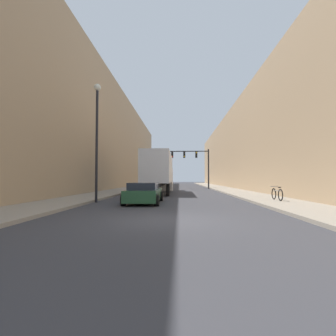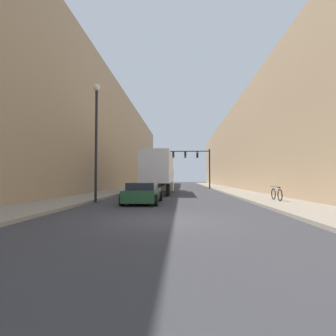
# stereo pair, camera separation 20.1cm
# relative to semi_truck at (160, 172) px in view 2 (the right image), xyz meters

# --- Properties ---
(ground_plane) EXTENTS (200.00, 200.00, 0.00)m
(ground_plane) POSITION_rel_semi_truck_xyz_m (1.61, -17.64, -2.19)
(ground_plane) COLOR #38383D
(sidewalk_right) EXTENTS (3.23, 80.00, 0.15)m
(sidewalk_right) POSITION_rel_semi_truck_xyz_m (8.08, 12.36, -2.12)
(sidewalk_right) COLOR gray
(sidewalk_right) RESTS_ON ground
(sidewalk_left) EXTENTS (3.23, 80.00, 0.15)m
(sidewalk_left) POSITION_rel_semi_truck_xyz_m (-4.86, 12.36, -2.12)
(sidewalk_left) COLOR gray
(sidewalk_left) RESTS_ON ground
(building_right) EXTENTS (6.00, 80.00, 11.92)m
(building_right) POSITION_rel_semi_truck_xyz_m (12.69, 12.36, 3.77)
(building_right) COLOR tan
(building_right) RESTS_ON ground
(building_left) EXTENTS (6.00, 80.00, 14.78)m
(building_left) POSITION_rel_semi_truck_xyz_m (-9.48, 12.36, 5.19)
(building_left) COLOR tan
(building_left) RESTS_ON ground
(semi_truck) EXTENTS (2.48, 12.51, 3.91)m
(semi_truck) POSITION_rel_semi_truck_xyz_m (0.00, 0.00, 0.00)
(semi_truck) COLOR silver
(semi_truck) RESTS_ON ground
(sedan_car) EXTENTS (2.07, 4.53, 1.24)m
(sedan_car) POSITION_rel_semi_truck_xyz_m (-0.06, -11.19, -1.58)
(sedan_car) COLOR #234C2D
(sedan_car) RESTS_ON ground
(traffic_signal_gantry) EXTENTS (7.13, 0.35, 5.76)m
(traffic_signal_gantry) POSITION_rel_semi_truck_xyz_m (4.28, 11.26, 1.97)
(traffic_signal_gantry) COLOR black
(traffic_signal_gantry) RESTS_ON ground
(street_lamp) EXTENTS (0.44, 0.44, 7.47)m
(street_lamp) POSITION_rel_semi_truck_xyz_m (-3.10, -10.89, 2.54)
(street_lamp) COLOR black
(street_lamp) RESTS_ON ground
(parked_bicycle) EXTENTS (0.44, 1.82, 0.86)m
(parked_bicycle) POSITION_rel_semi_truck_xyz_m (8.10, -10.54, -1.66)
(parked_bicycle) COLOR black
(parked_bicycle) RESTS_ON sidewalk_right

